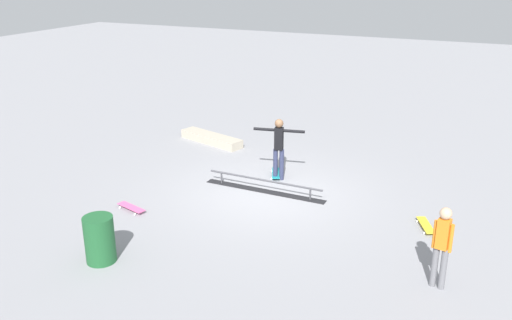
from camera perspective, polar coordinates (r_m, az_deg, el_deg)
name	(u,v)px	position (r m, az deg, el deg)	size (l,w,h in m)	color
ground_plane	(268,193)	(13.60, 1.23, -3.42)	(60.00, 60.00, 0.00)	gray
grind_rail	(264,186)	(13.62, 0.87, -2.74)	(3.21, 0.31, 0.32)	black
skate_ledge	(211,139)	(17.32, -4.67, 2.24)	(2.26, 0.51, 0.26)	#B2A893
skater_main	(279,145)	(14.10, 2.39, 1.59)	(1.31, 0.34, 1.64)	#2D3351
skateboard_main	(276,173)	(14.62, 2.09, -1.40)	(0.49, 0.82, 0.09)	teal
bystander_orange_shirt	(442,243)	(10.00, 18.82, -8.21)	(0.35, 0.21, 1.54)	slate
loose_skateboard_yellow	(426,225)	(12.38, 17.29, -6.51)	(0.51, 0.81, 0.09)	yellow
loose_skateboard_pink	(131,207)	(12.97, -12.88, -4.83)	(0.82, 0.41, 0.09)	#E05993
trash_bin	(100,239)	(10.87, -15.99, -7.96)	(0.57, 0.57, 0.92)	#1E592D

